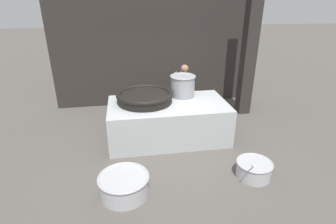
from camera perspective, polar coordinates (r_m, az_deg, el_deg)
ground_plane at (r=6.78m, az=0.00°, el=-5.45°), size 60.00×60.00×0.00m
back_wall at (r=8.60m, az=-2.95°, el=15.22°), size 6.41×0.24×4.10m
support_pillar at (r=8.04m, az=17.37°, el=13.66°), size 0.36×0.36×4.10m
hearth_platform at (r=6.56m, az=0.00°, el=-1.87°), size 2.89×1.58×0.93m
giant_wok_near at (r=6.43m, az=-5.09°, el=3.33°), size 1.39×1.39×0.25m
stock_pot at (r=6.78m, az=3.22°, el=5.79°), size 0.66×0.66×0.55m
cook at (r=7.63m, az=3.47°, el=4.92°), size 0.37×0.58×1.58m
prep_bowl_vegetables at (r=5.56m, az=18.20°, el=-11.62°), size 0.71×0.82×0.62m
prep_bowl_meat at (r=4.93m, az=-9.55°, el=-15.27°), size 0.92×0.92×0.39m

